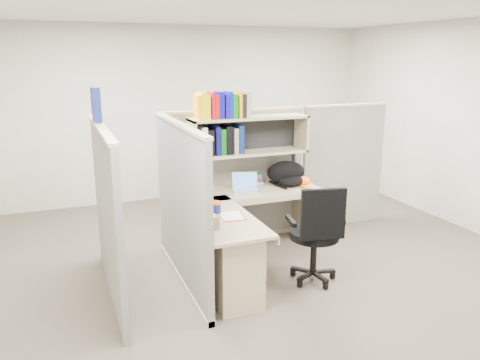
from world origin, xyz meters
name	(u,v)px	position (x,y,z in m)	size (l,w,h in m)	color
ground	(265,268)	(0.00, 0.00, 0.00)	(6.00, 6.00, 0.00)	#38322B
room_shell	(267,119)	(0.00, 0.00, 1.62)	(6.00, 6.00, 6.00)	#A7A496
cubicle	(218,180)	(-0.37, 0.45, 0.91)	(3.79, 1.84, 1.95)	slate
desk	(239,245)	(-0.41, -0.29, 0.44)	(1.74, 1.75, 0.73)	gray
laptop	(246,182)	(-0.01, 0.51, 0.83)	(0.29, 0.29, 0.21)	silver
backpack	(288,174)	(0.56, 0.58, 0.87)	(0.48, 0.37, 0.28)	black
orange_cap	(302,181)	(0.72, 0.52, 0.78)	(0.19, 0.22, 0.10)	orange
snack_canister	(215,207)	(-0.58, -0.08, 0.79)	(0.11, 0.11, 0.11)	navy
tissue_box	(212,219)	(-0.75, -0.49, 0.82)	(0.12, 0.12, 0.19)	#89714D
mouse	(255,189)	(0.10, 0.49, 0.75)	(0.09, 0.06, 0.03)	#97ACD6
paper_cup	(240,183)	(-0.01, 0.71, 0.78)	(0.07, 0.07, 0.10)	white
book_stack	(253,178)	(0.21, 0.84, 0.79)	(0.18, 0.24, 0.12)	gray
loose_paper	(232,216)	(-0.46, -0.23, 0.73)	(0.20, 0.27, 0.00)	white
task_chair	(315,249)	(0.32, -0.49, 0.37)	(0.58, 0.54, 1.04)	black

